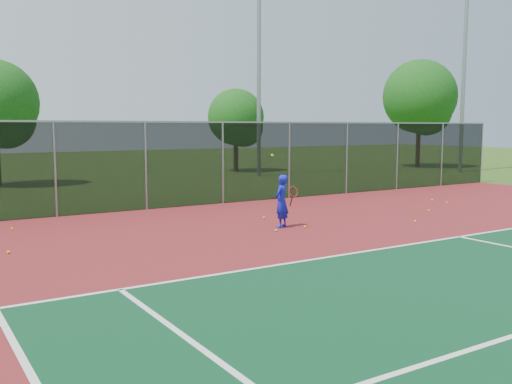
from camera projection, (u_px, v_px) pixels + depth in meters
court_apron at (438, 254)px, 12.79m from camera, size 30.00×20.00×0.02m
fence_back at (223, 162)px, 21.02m from camera, size 30.00×0.06×3.03m
tennis_player at (282, 201)px, 16.02m from camera, size 0.65×0.71×2.08m
practice_ball_0 at (276, 230)px, 15.47m from camera, size 0.07×0.07×0.07m
practice_ball_1 at (429, 211)px, 19.11m from camera, size 0.07×0.07×0.07m
practice_ball_2 at (415, 221)px, 16.93m from camera, size 0.07×0.07×0.07m
practice_ball_3 at (447, 202)px, 21.15m from camera, size 0.07×0.07×0.07m
practice_ball_4 at (12, 229)px, 15.69m from camera, size 0.07×0.07×0.07m
practice_ball_5 at (9, 252)px, 12.78m from camera, size 0.07×0.07×0.07m
practice_ball_6 at (305, 227)px, 16.03m from camera, size 0.07×0.07×0.07m
practice_ball_7 at (264, 218)px, 17.62m from camera, size 0.07×0.07×0.07m
practice_ball_8 at (432, 200)px, 21.84m from camera, size 0.07×0.07×0.07m
floodlight_n at (259, 47)px, 32.07m from camera, size 0.90×0.40×13.10m
floodlight_ne at (465, 54)px, 35.17m from camera, size 0.90×0.40×13.10m
tree_back_mid at (238, 120)px, 36.00m from camera, size 3.57×3.57×5.24m
tree_back_right at (421, 100)px, 39.60m from camera, size 5.10×5.10×7.49m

